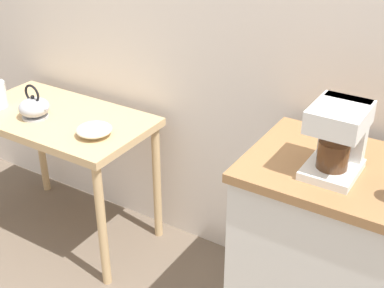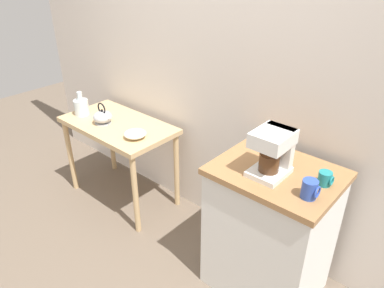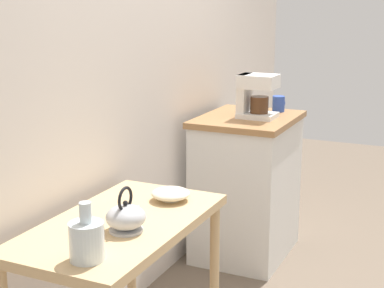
# 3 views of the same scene
# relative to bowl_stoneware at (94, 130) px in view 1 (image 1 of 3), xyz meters

# --- Properties ---
(ground_plane) EXTENTS (8.00, 8.00, 0.00)m
(ground_plane) POSITION_rel_bowl_stoneware_xyz_m (0.45, 0.05, -0.75)
(ground_plane) COLOR #6B5B4C
(wooden_table) EXTENTS (0.96, 0.53, 0.72)m
(wooden_table) POSITION_rel_bowl_stoneware_xyz_m (-0.30, 0.07, -0.13)
(wooden_table) COLOR tan
(wooden_table) RESTS_ON ground_plane
(kitchen_counter) EXTENTS (0.69, 0.55, 0.89)m
(kitchen_counter) POSITION_rel_bowl_stoneware_xyz_m (1.15, 0.06, -0.31)
(kitchen_counter) COLOR white
(kitchen_counter) RESTS_ON ground_plane
(bowl_stoneware) EXTENTS (0.17, 0.17, 0.05)m
(bowl_stoneware) POSITION_rel_bowl_stoneware_xyz_m (0.00, 0.00, 0.00)
(bowl_stoneware) COLOR beige
(bowl_stoneware) RESTS_ON wooden_table
(teakettle) EXTENTS (0.19, 0.15, 0.18)m
(teakettle) POSITION_rel_bowl_stoneware_xyz_m (-0.38, -0.01, 0.03)
(teakettle) COLOR #B2B5BA
(teakettle) RESTS_ON wooden_table
(coffee_maker) EXTENTS (0.18, 0.22, 0.26)m
(coffee_maker) POSITION_rel_bowl_stoneware_xyz_m (1.13, 0.01, 0.28)
(coffee_maker) COLOR white
(coffee_maker) RESTS_ON kitchen_counter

